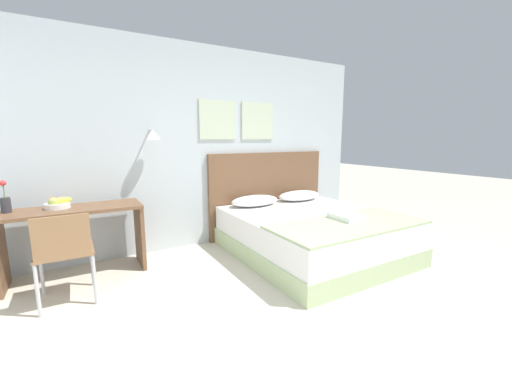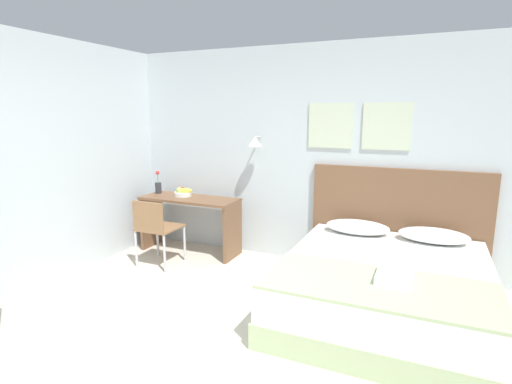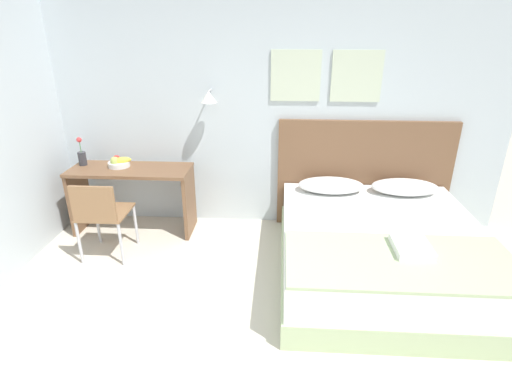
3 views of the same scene
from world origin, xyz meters
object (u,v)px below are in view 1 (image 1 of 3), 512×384
(bed, at_px, (312,234))
(pillow_right, at_px, (299,196))
(headboard, at_px, (268,193))
(folded_towel_near_foot, at_px, (346,216))
(desk_chair, at_px, (64,249))
(fruit_bowl, at_px, (57,204))
(desk, at_px, (75,228))
(throw_blanket, at_px, (349,224))
(pillow_left, at_px, (255,201))
(flower_vase, at_px, (5,202))

(bed, height_order, pillow_right, pillow_right)
(bed, height_order, headboard, headboard)
(folded_towel_near_foot, height_order, desk_chair, desk_chair)
(headboard, distance_m, pillow_right, 0.48)
(desk_chair, bearing_deg, fruit_bowl, 93.71)
(headboard, relative_size, desk, 1.48)
(headboard, xyz_separation_m, desk, (-2.58, -0.30, -0.09))
(desk_chair, bearing_deg, headboard, 18.98)
(desk_chair, bearing_deg, pillow_right, 11.98)
(throw_blanket, xyz_separation_m, desk_chair, (-2.67, 0.72, -0.02))
(throw_blanket, height_order, fruit_bowl, fruit_bowl)
(pillow_left, height_order, folded_towel_near_foot, pillow_left)
(throw_blanket, height_order, flower_vase, flower_vase)
(bed, relative_size, desk, 1.55)
(pillow_left, bearing_deg, throw_blanket, -74.09)
(throw_blanket, distance_m, flower_vase, 3.46)
(bed, xyz_separation_m, throw_blanket, (0.00, -0.59, 0.27))
(headboard, height_order, flower_vase, headboard)
(desk, bearing_deg, desk_chair, -98.37)
(headboard, height_order, fruit_bowl, headboard)
(bed, bearing_deg, headboard, 90.00)
(folded_towel_near_foot, relative_size, flower_vase, 1.11)
(pillow_left, relative_size, fruit_bowl, 2.65)
(throw_blanket, distance_m, fruit_bowl, 3.06)
(throw_blanket, bearing_deg, bed, 90.00)
(headboard, height_order, desk, headboard)
(desk, bearing_deg, folded_towel_near_foot, -24.00)
(desk, height_order, desk_chair, desk_chair)
(folded_towel_near_foot, xyz_separation_m, fruit_bowl, (-2.83, 1.25, 0.22))
(throw_blanket, bearing_deg, folded_towel_near_foot, 51.92)
(pillow_left, xyz_separation_m, pillow_right, (0.78, 0.00, 0.00))
(folded_towel_near_foot, distance_m, desk_chair, 2.85)
(flower_vase, bearing_deg, pillow_right, -0.77)
(bed, bearing_deg, throw_blanket, -90.00)
(desk, xyz_separation_m, fruit_bowl, (-0.13, 0.05, 0.27))
(desk_chair, xyz_separation_m, flower_vase, (-0.46, 0.70, 0.34))
(pillow_left, xyz_separation_m, flower_vase, (-2.75, 0.05, 0.26))
(pillow_left, height_order, desk, desk)
(bed, xyz_separation_m, pillow_right, (0.39, 0.78, 0.34))
(pillow_right, bearing_deg, throw_blanket, -105.91)
(bed, xyz_separation_m, desk, (-2.58, 0.75, 0.27))
(pillow_right, distance_m, flower_vase, 3.54)
(folded_towel_near_foot, distance_m, fruit_bowl, 3.10)
(throw_blanket, bearing_deg, desk_chair, 164.92)
(folded_towel_near_foot, bearing_deg, fruit_bowl, 156.20)
(bed, relative_size, folded_towel_near_foot, 5.77)
(pillow_right, distance_m, fruit_bowl, 3.11)
(headboard, relative_size, folded_towel_near_foot, 5.49)
(flower_vase, bearing_deg, throw_blanket, -24.32)
(pillow_right, distance_m, folded_towel_near_foot, 1.26)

